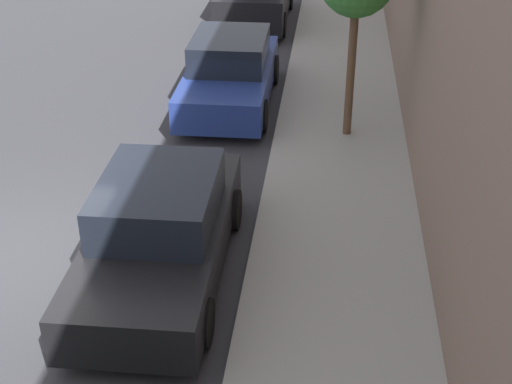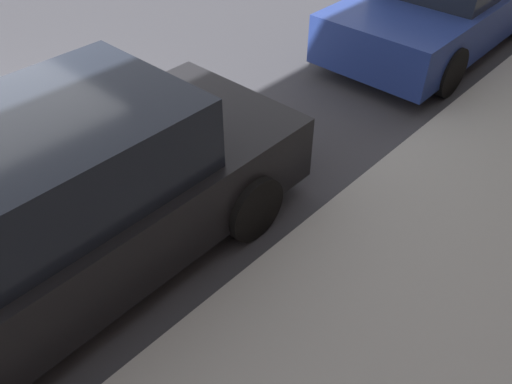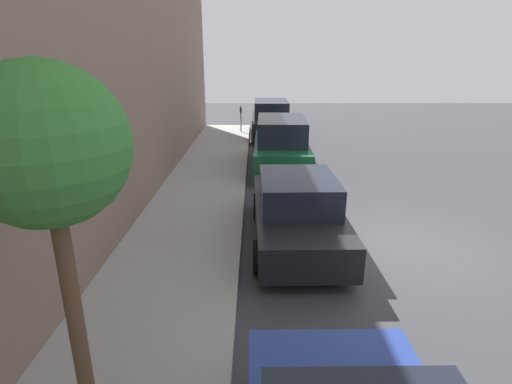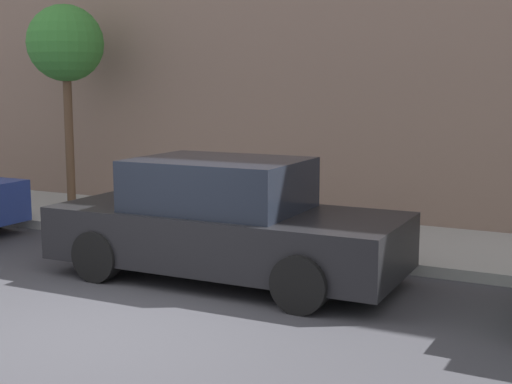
% 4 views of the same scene
% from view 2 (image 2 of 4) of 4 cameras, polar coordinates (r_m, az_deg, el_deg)
% --- Properties ---
extents(parked_sedan_third, '(1.92, 4.53, 1.54)m').
position_cam_2_polar(parked_sedan_third, '(4.39, -21.41, -1.39)').
color(parked_sedan_third, black).
rests_on(parked_sedan_third, ground_plane).
extents(parked_sedan_fourth, '(1.92, 4.52, 1.54)m').
position_cam_2_polar(parked_sedan_fourth, '(8.73, 20.94, 19.84)').
color(parked_sedan_fourth, navy).
rests_on(parked_sedan_fourth, ground_plane).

